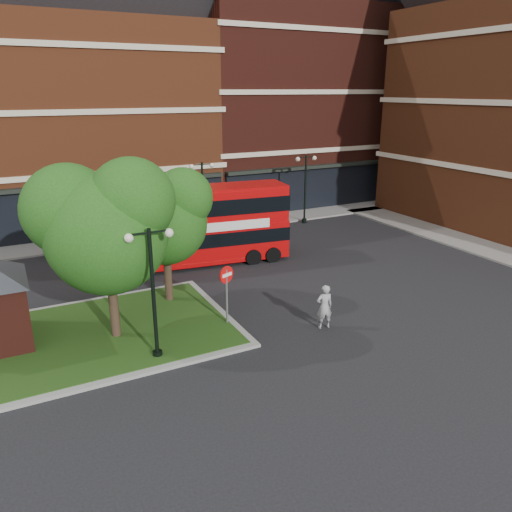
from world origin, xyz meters
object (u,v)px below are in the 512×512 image
car_white (232,217)px  car_silver (85,241)px  bus (199,221)px  woman (324,307)px

car_white → car_silver: bearing=101.1°
bus → car_white: (5.01, 6.56, -1.81)m
woman → car_white: size_ratio=0.44×
car_white → woman: bearing=171.5°
bus → car_silver: 7.68m
woman → car_silver: woman is taller
car_white → bus: bearing=145.6°
car_silver → car_white: (10.51, 1.50, -0.03)m
bus → car_white: bearing=60.0°
bus → car_white: size_ratio=2.37×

